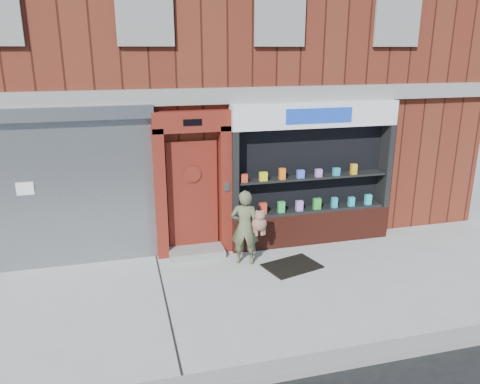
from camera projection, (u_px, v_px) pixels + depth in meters
name	position (u px, v px, depth m)	size (l,w,h in m)	color
ground	(256.00, 291.00, 8.08)	(80.00, 80.00, 0.00)	#9E9E99
curb	(304.00, 366.00, 6.07)	(60.00, 0.30, 0.12)	gray
building	(193.00, 49.00, 12.44)	(12.00, 8.16, 8.00)	#5B2014
shutter_bay	(71.00, 179.00, 8.62)	(3.10, 0.30, 3.04)	gray
red_door_bay	(193.00, 184.00, 9.18)	(1.52, 0.58, 2.90)	#601810
pharmacy_bay	(312.00, 180.00, 9.78)	(3.50, 0.41, 3.00)	#521D13
woman	(246.00, 227.00, 8.94)	(0.74, 0.53, 1.48)	#555B3C
doormat	(292.00, 266.00, 8.98)	(1.02, 0.71, 0.03)	black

